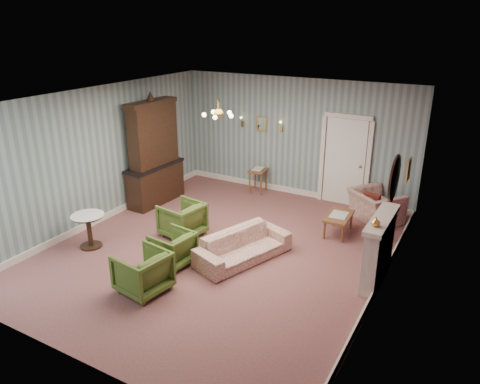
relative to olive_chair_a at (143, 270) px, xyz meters
The scene contains 27 objects.
floor 1.89m from the olive_chair_a, 78.65° to the left, with size 7.00×7.00×0.00m, color brown.
ceiling 3.12m from the olive_chair_a, 78.65° to the left, with size 7.00×7.00×0.00m, color white.
wall_back 5.43m from the olive_chair_a, 86.08° to the left, with size 6.00×6.00×0.00m, color slate.
wall_front 2.03m from the olive_chair_a, 77.84° to the right, with size 6.00×6.00×0.00m, color slate.
wall_left 3.37m from the olive_chair_a, 145.50° to the left, with size 7.00×7.00×0.00m, color slate.
wall_right 3.97m from the olive_chair_a, 28.31° to the left, with size 7.00×7.00×0.00m, color slate.
wall_right_floral 3.95m from the olive_chair_a, 28.42° to the left, with size 7.00×7.00×0.00m, color #A45261.
door 5.57m from the olive_chair_a, 72.49° to the left, with size 1.12×0.12×2.16m, color white, non-canonical shape.
olive_chair_a is the anchor object (origin of this frame).
olive_chair_b 0.95m from the olive_chair_a, 97.10° to the left, with size 0.66×0.62×0.68m, color #445D20.
olive_chair_c 2.08m from the olive_chair_a, 108.36° to the left, with size 0.76×0.71×0.78m, color #445D20.
sofa_chintz 1.94m from the olive_chair_a, 61.82° to the left, with size 1.86×0.54×0.73m, color brown.
wingback_chair 5.34m from the olive_chair_a, 60.85° to the left, with size 1.03×0.67×0.90m, color brown.
dresser 4.00m from the olive_chair_a, 125.95° to the left, with size 0.54×1.57×2.61m, color black, non-canonical shape.
fireplace 3.91m from the olive_chair_a, 34.46° to the left, with size 0.30×1.40×1.16m, color beige, non-canonical shape.
mantel_vase 3.78m from the olive_chair_a, 29.49° to the left, with size 0.15×0.15×0.15m, color gold.
oval_mirror 4.25m from the olive_chair_a, 33.65° to the left, with size 0.04×0.76×0.84m, color white, non-canonical shape.
framed_print 5.03m from the olive_chair_a, 46.90° to the left, with size 0.04×0.34×0.42m, color gold, non-canonical shape.
coffee_table 4.17m from the olive_chair_a, 59.60° to the left, with size 0.47×0.84×0.43m, color brown, non-canonical shape.
side_table_black 4.74m from the olive_chair_a, 50.49° to the left, with size 0.39×0.39×0.59m, color black, non-canonical shape.
pedestal_table 2.04m from the olive_chair_a, 160.49° to the left, with size 0.63×0.63×0.68m, color black, non-canonical shape.
nesting_table 4.98m from the olive_chair_a, 95.19° to the left, with size 0.39×0.50×0.65m, color brown, non-canonical shape.
gilt_mirror_back 5.46m from the olive_chair_a, 95.81° to the left, with size 0.28×0.06×0.36m, color gold, non-canonical shape.
sconce_left 5.52m from the olive_chair_a, 101.69° to the left, with size 0.16×0.12×0.30m, color gold, non-canonical shape.
sconce_right 5.41m from the olive_chair_a, 89.85° to the left, with size 0.16×0.12×0.30m, color gold, non-canonical shape.
chandelier 2.91m from the olive_chair_a, 78.65° to the left, with size 0.56×0.56×0.36m, color gold, non-canonical shape.
burgundy_cushion 5.18m from the olive_chair_a, 60.52° to the left, with size 0.38×0.10×0.38m, color #5D1D17.
Camera 1 is at (4.13, -6.61, 4.18)m, focal length 33.98 mm.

